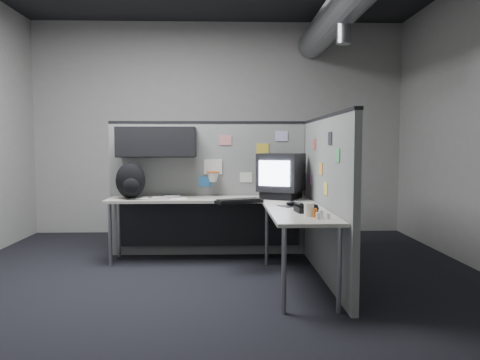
{
  "coord_description": "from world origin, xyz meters",
  "views": [
    {
      "loc": [
        0.1,
        -4.4,
        1.33
      ],
      "look_at": [
        0.25,
        0.35,
        0.98
      ],
      "focal_mm": 35.0,
      "sensor_mm": 36.0,
      "label": 1
    }
  ],
  "objects_px": {
    "backpack": "(131,181)",
    "desk": "(230,211)",
    "keyboard": "(239,201)",
    "phone": "(306,208)",
    "monitor": "(281,175)"
  },
  "relations": [
    {
      "from": "backpack",
      "to": "desk",
      "type": "bearing_deg",
      "value": -5.82
    },
    {
      "from": "keyboard",
      "to": "phone",
      "type": "relative_size",
      "value": 2.4
    },
    {
      "from": "monitor",
      "to": "phone",
      "type": "distance_m",
      "value": 1.15
    },
    {
      "from": "monitor",
      "to": "phone",
      "type": "bearing_deg",
      "value": -104.84
    },
    {
      "from": "monitor",
      "to": "keyboard",
      "type": "bearing_deg",
      "value": -158.94
    },
    {
      "from": "desk",
      "to": "phone",
      "type": "relative_size",
      "value": 10.55
    },
    {
      "from": "phone",
      "to": "backpack",
      "type": "bearing_deg",
      "value": 150.33
    },
    {
      "from": "phone",
      "to": "backpack",
      "type": "height_order",
      "value": "backpack"
    },
    {
      "from": "keyboard",
      "to": "backpack",
      "type": "bearing_deg",
      "value": -178.13
    },
    {
      "from": "desk",
      "to": "keyboard",
      "type": "distance_m",
      "value": 0.26
    },
    {
      "from": "phone",
      "to": "backpack",
      "type": "relative_size",
      "value": 0.53
    },
    {
      "from": "monitor",
      "to": "phone",
      "type": "height_order",
      "value": "monitor"
    },
    {
      "from": "monitor",
      "to": "phone",
      "type": "relative_size",
      "value": 2.75
    },
    {
      "from": "desk",
      "to": "monitor",
      "type": "xyz_separation_m",
      "value": [
        0.59,
        0.23,
        0.38
      ]
    },
    {
      "from": "phone",
      "to": "backpack",
      "type": "distance_m",
      "value": 2.14
    }
  ]
}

